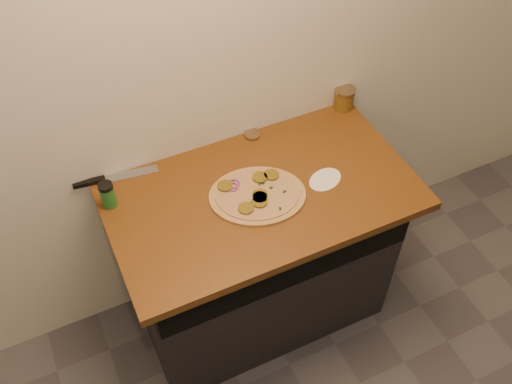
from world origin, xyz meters
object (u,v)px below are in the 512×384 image
chefs_knife (108,179)px  spice_shaker (108,195)px  pizza (257,195)px  salsa_jar (344,98)px

chefs_knife → spice_shaker: 0.14m
pizza → chefs_knife: size_ratio=1.38×
salsa_jar → spice_shaker: (-1.10, -0.12, 0.01)m
chefs_knife → spice_shaker: size_ratio=3.01×
spice_shaker → salsa_jar: bearing=6.2°
chefs_knife → salsa_jar: (1.07, -0.01, 0.04)m
pizza → spice_shaker: spice_shaker is taller
salsa_jar → spice_shaker: size_ratio=0.89×
pizza → salsa_jar: bearing=28.9°
pizza → chefs_knife: bearing=146.4°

